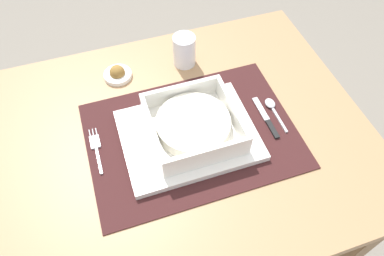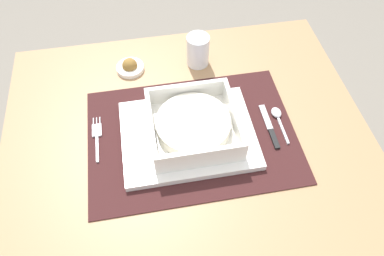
% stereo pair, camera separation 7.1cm
% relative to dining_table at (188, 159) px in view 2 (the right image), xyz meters
% --- Properties ---
extents(ground_plane, '(6.00, 6.00, 0.00)m').
position_rel_dining_table_xyz_m(ground_plane, '(0.00, 0.00, -0.63)').
color(ground_plane, gray).
extents(dining_table, '(0.86, 0.72, 0.74)m').
position_rel_dining_table_xyz_m(dining_table, '(0.00, 0.00, 0.00)').
color(dining_table, '#A37A51').
rests_on(dining_table, ground).
extents(placemat, '(0.48, 0.35, 0.00)m').
position_rel_dining_table_xyz_m(placemat, '(0.01, -0.01, 0.12)').
color(placemat, '#381919').
rests_on(placemat, dining_table).
extents(serving_plate, '(0.30, 0.24, 0.02)m').
position_rel_dining_table_xyz_m(serving_plate, '(0.00, -0.01, 0.13)').
color(serving_plate, white).
rests_on(serving_plate, placemat).
extents(porridge_bowl, '(0.20, 0.20, 0.06)m').
position_rel_dining_table_xyz_m(porridge_bowl, '(0.01, -0.01, 0.16)').
color(porridge_bowl, white).
rests_on(porridge_bowl, serving_plate).
extents(fork, '(0.02, 0.13, 0.00)m').
position_rel_dining_table_xyz_m(fork, '(-0.21, 0.02, 0.12)').
color(fork, silver).
rests_on(fork, placemat).
extents(spoon, '(0.02, 0.11, 0.01)m').
position_rel_dining_table_xyz_m(spoon, '(0.22, 0.00, 0.13)').
color(spoon, silver).
rests_on(spoon, placemat).
extents(butter_knife, '(0.01, 0.13, 0.01)m').
position_rel_dining_table_xyz_m(butter_knife, '(0.19, -0.03, 0.12)').
color(butter_knife, black).
rests_on(butter_knife, placemat).
extents(drinking_glass, '(0.06, 0.06, 0.09)m').
position_rel_dining_table_xyz_m(drinking_glass, '(0.07, 0.23, 0.16)').
color(drinking_glass, white).
rests_on(drinking_glass, dining_table).
extents(condiment_saucer, '(0.07, 0.07, 0.04)m').
position_rel_dining_table_xyz_m(condiment_saucer, '(-0.12, 0.23, 0.13)').
color(condiment_saucer, white).
rests_on(condiment_saucer, dining_table).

